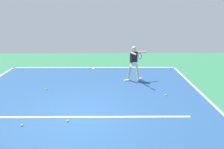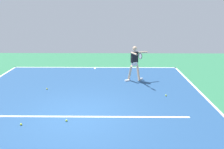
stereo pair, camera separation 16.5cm
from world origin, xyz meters
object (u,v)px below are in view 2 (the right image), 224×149
at_px(tennis_player, 135,61).
at_px(tennis_ball_by_sideline, 66,120).
at_px(tennis_ball_centre_court, 166,95).
at_px(tennis_ball_near_service_line, 138,73).
at_px(tennis_ball_near_player, 47,89).
at_px(tennis_ball_by_baseline, 21,124).

bearing_deg(tennis_player, tennis_ball_by_sideline, 36.87).
height_order(tennis_ball_centre_court, tennis_ball_near_service_line, same).
bearing_deg(tennis_player, tennis_ball_near_player, -4.07).
relative_size(tennis_player, tennis_ball_centre_court, 26.89).
bearing_deg(tennis_ball_near_service_line, tennis_ball_centre_court, 104.30).
bearing_deg(tennis_ball_by_sideline, tennis_ball_by_baseline, 11.10).
bearing_deg(tennis_ball_centre_court, tennis_ball_near_player, -8.19).
bearing_deg(tennis_ball_near_player, tennis_ball_by_baseline, 91.92).
bearing_deg(tennis_ball_near_service_line, tennis_ball_by_sideline, 63.00).
height_order(tennis_player, tennis_ball_near_service_line, tennis_player).
xyz_separation_m(tennis_ball_centre_court, tennis_ball_by_sideline, (3.75, 2.26, 0.00)).
relative_size(tennis_ball_near_player, tennis_ball_by_baseline, 1.00).
relative_size(tennis_ball_centre_court, tennis_ball_near_service_line, 1.00).
relative_size(tennis_player, tennis_ball_near_player, 26.89).
bearing_deg(tennis_ball_near_service_line, tennis_ball_near_player, 31.12).
bearing_deg(tennis_ball_by_sideline, tennis_player, -120.62).
distance_m(tennis_ball_centre_court, tennis_ball_near_service_line, 3.51).
relative_size(tennis_player, tennis_ball_near_service_line, 26.89).
height_order(tennis_player, tennis_ball_by_sideline, tennis_player).
relative_size(tennis_ball_by_baseline, tennis_ball_by_sideline, 1.00).
distance_m(tennis_ball_by_baseline, tennis_ball_by_sideline, 1.41).
height_order(tennis_ball_by_baseline, tennis_ball_by_sideline, same).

